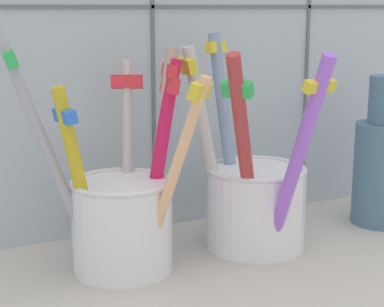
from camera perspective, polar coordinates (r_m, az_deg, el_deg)
name	(u,v)px	position (r cm, az deg, el deg)	size (l,w,h in cm)	color
counter_slab	(208,282)	(50.21, 1.43, -11.37)	(64.00, 22.00, 2.00)	#BCB7AD
toothbrush_cup_left	(123,212)	(48.65, -6.18, -5.19)	(13.70, 11.89, 18.46)	white
toothbrush_cup_right	(254,197)	(53.07, 5.55, -3.91)	(10.41, 14.11, 17.64)	white
ceramic_vase	(384,162)	(61.15, 16.75, -0.75)	(5.47, 5.47, 13.69)	slate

